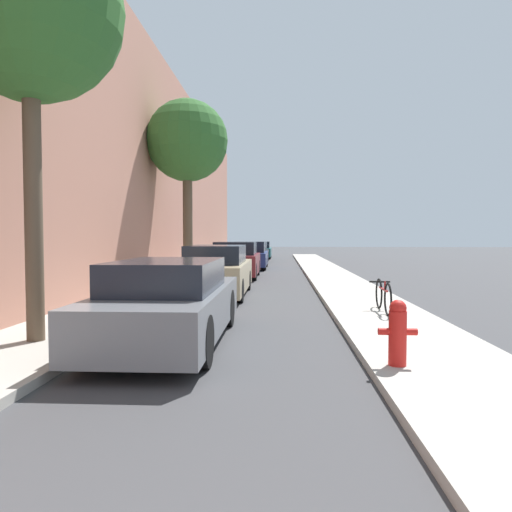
{
  "coord_description": "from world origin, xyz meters",
  "views": [
    {
      "loc": [
        0.81,
        0.86,
        1.7
      ],
      "look_at": [
        0.27,
        11.13,
        1.26
      ],
      "focal_mm": 32.72,
      "sensor_mm": 36.0,
      "label": 1
    }
  ],
  "objects_px": {
    "street_tree_near": "(29,9)",
    "parked_car_champagne": "(217,272)",
    "street_tree_far": "(187,142)",
    "fire_hydrant": "(398,332)",
    "parked_car_grey": "(170,303)",
    "bicycle": "(383,296)",
    "parked_car_black": "(255,252)",
    "parked_car_teal": "(259,250)",
    "parked_car_navy": "(250,256)",
    "parked_car_maroon": "(236,261)"
  },
  "relations": [
    {
      "from": "street_tree_near",
      "to": "parked_car_champagne",
      "type": "bearing_deg",
      "value": 73.29
    },
    {
      "from": "street_tree_far",
      "to": "fire_hydrant",
      "type": "relative_size",
      "value": 8.13
    },
    {
      "from": "parked_car_grey",
      "to": "bicycle",
      "type": "height_order",
      "value": "parked_car_grey"
    },
    {
      "from": "parked_car_champagne",
      "to": "bicycle",
      "type": "xyz_separation_m",
      "value": [
        3.94,
        -3.37,
        -0.23
      ]
    },
    {
      "from": "parked_car_black",
      "to": "parked_car_grey",
      "type": "bearing_deg",
      "value": -90.14
    },
    {
      "from": "parked_car_teal",
      "to": "parked_car_navy",
      "type": "bearing_deg",
      "value": -89.76
    },
    {
      "from": "parked_car_champagne",
      "to": "parked_car_black",
      "type": "bearing_deg",
      "value": 89.63
    },
    {
      "from": "bicycle",
      "to": "fire_hydrant",
      "type": "bearing_deg",
      "value": -98.52
    },
    {
      "from": "parked_car_teal",
      "to": "street_tree_far",
      "type": "height_order",
      "value": "street_tree_far"
    },
    {
      "from": "parked_car_grey",
      "to": "street_tree_near",
      "type": "xyz_separation_m",
      "value": [
        -1.96,
        -0.43,
        4.4
      ]
    },
    {
      "from": "parked_car_navy",
      "to": "fire_hydrant",
      "type": "distance_m",
      "value": 19.06
    },
    {
      "from": "parked_car_maroon",
      "to": "bicycle",
      "type": "distance_m",
      "value": 10.01
    },
    {
      "from": "parked_car_black",
      "to": "street_tree_far",
      "type": "relative_size",
      "value": 0.66
    },
    {
      "from": "parked_car_black",
      "to": "parked_car_navy",
      "type": "bearing_deg",
      "value": -89.38
    },
    {
      "from": "parked_car_maroon",
      "to": "street_tree_far",
      "type": "bearing_deg",
      "value": -128.75
    },
    {
      "from": "parked_car_teal",
      "to": "fire_hydrant",
      "type": "relative_size",
      "value": 5.2
    },
    {
      "from": "parked_car_maroon",
      "to": "street_tree_near",
      "type": "height_order",
      "value": "street_tree_near"
    },
    {
      "from": "parked_car_black",
      "to": "street_tree_near",
      "type": "distance_m",
      "value": 24.18
    },
    {
      "from": "parked_car_maroon",
      "to": "street_tree_far",
      "type": "xyz_separation_m",
      "value": [
        -1.59,
        -1.99,
        4.43
      ]
    },
    {
      "from": "bicycle",
      "to": "parked_car_champagne",
      "type": "bearing_deg",
      "value": 140.84
    },
    {
      "from": "parked_car_navy",
      "to": "parked_car_teal",
      "type": "relative_size",
      "value": 1.1
    },
    {
      "from": "parked_car_grey",
      "to": "parked_car_navy",
      "type": "xyz_separation_m",
      "value": [
        0.12,
        17.28,
        0.03
      ]
    },
    {
      "from": "parked_car_champagne",
      "to": "parked_car_grey",
      "type": "bearing_deg",
      "value": -89.47
    },
    {
      "from": "parked_car_champagne",
      "to": "parked_car_maroon",
      "type": "relative_size",
      "value": 1.12
    },
    {
      "from": "street_tree_far",
      "to": "bicycle",
      "type": "bearing_deg",
      "value": -52.41
    },
    {
      "from": "parked_car_grey",
      "to": "parked_car_champagne",
      "type": "xyz_separation_m",
      "value": [
        -0.05,
        5.92,
        0.04
      ]
    },
    {
      "from": "parked_car_teal",
      "to": "fire_hydrant",
      "type": "height_order",
      "value": "parked_car_teal"
    },
    {
      "from": "parked_car_grey",
      "to": "parked_car_maroon",
      "type": "height_order",
      "value": "parked_car_maroon"
    },
    {
      "from": "parked_car_navy",
      "to": "street_tree_far",
      "type": "distance_m",
      "value": 8.93
    },
    {
      "from": "street_tree_far",
      "to": "bicycle",
      "type": "height_order",
      "value": "street_tree_far"
    },
    {
      "from": "parked_car_black",
      "to": "parked_car_teal",
      "type": "distance_m",
      "value": 5.11
    },
    {
      "from": "parked_car_teal",
      "to": "street_tree_far",
      "type": "xyz_separation_m",
      "value": [
        -1.74,
        -18.63,
        4.51
      ]
    },
    {
      "from": "parked_car_grey",
      "to": "parked_car_teal",
      "type": "height_order",
      "value": "parked_car_grey"
    },
    {
      "from": "parked_car_grey",
      "to": "fire_hydrant",
      "type": "distance_m",
      "value": 3.52
    },
    {
      "from": "parked_car_grey",
      "to": "fire_hydrant",
      "type": "relative_size",
      "value": 5.62
    },
    {
      "from": "parked_car_maroon",
      "to": "parked_car_black",
      "type": "xyz_separation_m",
      "value": [
        0.13,
        11.53,
        -0.07
      ]
    },
    {
      "from": "fire_hydrant",
      "to": "street_tree_near",
      "type": "bearing_deg",
      "value": 167.93
    },
    {
      "from": "parked_car_maroon",
      "to": "parked_car_teal",
      "type": "bearing_deg",
      "value": 89.5
    },
    {
      "from": "fire_hydrant",
      "to": "bicycle",
      "type": "xyz_separation_m",
      "value": [
        0.71,
        4.07,
        -0.07
      ]
    },
    {
      "from": "bicycle",
      "to": "street_tree_near",
      "type": "bearing_deg",
      "value": -151.67
    },
    {
      "from": "parked_car_maroon",
      "to": "parked_car_teal",
      "type": "xyz_separation_m",
      "value": [
        0.14,
        16.65,
        -0.07
      ]
    },
    {
      "from": "parked_car_grey",
      "to": "fire_hydrant",
      "type": "bearing_deg",
      "value": -25.65
    },
    {
      "from": "parked_car_maroon",
      "to": "bicycle",
      "type": "bearing_deg",
      "value": -66.73
    },
    {
      "from": "parked_car_teal",
      "to": "bicycle",
      "type": "relative_size",
      "value": 2.59
    },
    {
      "from": "parked_car_champagne",
      "to": "street_tree_far",
      "type": "height_order",
      "value": "street_tree_far"
    },
    {
      "from": "bicycle",
      "to": "parked_car_teal",
      "type": "bearing_deg",
      "value": 99.79
    },
    {
      "from": "parked_car_grey",
      "to": "parked_car_navy",
      "type": "bearing_deg",
      "value": 89.6
    },
    {
      "from": "parked_car_champagne",
      "to": "street_tree_far",
      "type": "relative_size",
      "value": 0.69
    },
    {
      "from": "parked_car_grey",
      "to": "bicycle",
      "type": "bearing_deg",
      "value": 33.18
    },
    {
      "from": "parked_car_champagne",
      "to": "parked_car_navy",
      "type": "xyz_separation_m",
      "value": [
        0.18,
        11.37,
        -0.01
      ]
    }
  ]
}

